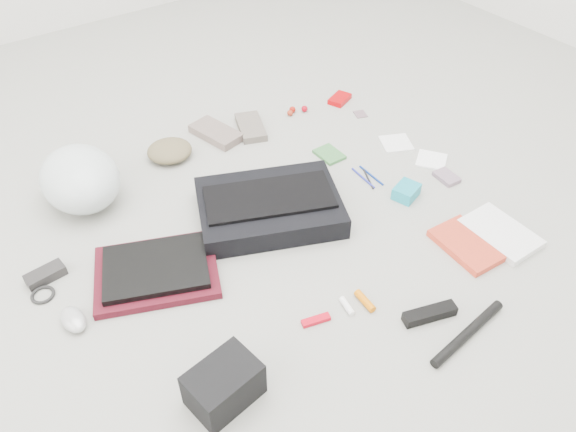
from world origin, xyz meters
TOP-DOWN VIEW (x-y plane):
  - ground_plane at (0.00, 0.00)m, footprint 4.00×4.00m
  - messenger_bag at (-0.02, 0.08)m, footprint 0.57×0.50m
  - bag_flap at (-0.02, 0.08)m, footprint 0.47×0.35m
  - laptop_sleeve at (-0.46, 0.06)m, footprint 0.45×0.40m
  - laptop at (-0.46, 0.06)m, footprint 0.38×0.33m
  - bike_helmet at (-0.51, 0.53)m, footprint 0.28×0.34m
  - beanie at (-0.14, 0.59)m, footprint 0.22×0.22m
  - mitten_left at (0.08, 0.61)m, footprint 0.16×0.24m
  - mitten_right at (0.22, 0.57)m, footprint 0.16×0.22m
  - power_brick at (-0.74, 0.25)m, footprint 0.12×0.06m
  - cable_coil at (-0.77, 0.18)m, footprint 0.08×0.08m
  - mouse at (-0.73, 0.03)m, footprint 0.07×0.11m
  - camera_bag at (-0.50, -0.42)m, footprint 0.19×0.15m
  - multitool at (-0.17, -0.37)m, footprint 0.09×0.04m
  - toiletry_tube_white at (-0.06, -0.38)m, footprint 0.03×0.07m
  - toiletry_tube_orange at (-0.01, -0.40)m, footprint 0.03×0.08m
  - u_lock at (0.11, -0.55)m, footprint 0.16×0.09m
  - bike_pump at (0.15, -0.66)m, footprint 0.31×0.06m
  - book_red at (0.42, -0.42)m, footprint 0.17×0.23m
  - book_white at (0.55, -0.45)m, footprint 0.16×0.24m
  - notepad at (0.37, 0.24)m, footprint 0.08×0.11m
  - pen_blue at (0.38, 0.05)m, footprint 0.02×0.14m
  - pen_black at (0.39, 0.04)m, footprint 0.06×0.11m
  - pen_navy at (0.42, 0.04)m, footprint 0.01×0.14m
  - accordion_wallet at (0.44, -0.12)m, footprint 0.11×0.10m
  - card_deck at (0.63, -0.13)m, footprint 0.07×0.10m
  - napkin_top at (0.64, 0.14)m, footprint 0.16×0.16m
  - napkin_bottom at (0.67, -0.02)m, footprint 0.15×0.15m
  - lollipop_a at (0.42, 0.56)m, footprint 0.03×0.03m
  - lollipop_b at (0.44, 0.58)m, footprint 0.03×0.03m
  - lollipop_c at (0.49, 0.55)m, footprint 0.03×0.03m
  - altoids_tin at (0.67, 0.53)m, footprint 0.12×0.10m
  - stamp_sheet at (0.67, 0.39)m, footprint 0.06×0.07m

SIDE VIEW (x-z plane):
  - ground_plane at x=0.00m, z-range 0.00..0.00m
  - stamp_sheet at x=0.67m, z-range 0.00..0.00m
  - napkin_bottom at x=0.67m, z-range 0.00..0.01m
  - napkin_top at x=0.64m, z-range 0.00..0.01m
  - pen_black at x=0.39m, z-range 0.00..0.01m
  - pen_blue at x=0.38m, z-range 0.00..0.01m
  - pen_navy at x=0.42m, z-range 0.00..0.01m
  - cable_coil at x=-0.77m, z-range 0.00..0.01m
  - notepad at x=0.37m, z-range 0.00..0.01m
  - multitool at x=-0.17m, z-range 0.00..0.01m
  - card_deck at x=0.63m, z-range 0.00..0.02m
  - toiletry_tube_white at x=-0.06m, z-range 0.00..0.02m
  - altoids_tin at x=0.67m, z-range 0.00..0.02m
  - toiletry_tube_orange at x=-0.01m, z-range 0.00..0.02m
  - book_red at x=0.42m, z-range 0.00..0.02m
  - book_white at x=0.55m, z-range 0.00..0.03m
  - laptop_sleeve at x=-0.46m, z-range 0.00..0.03m
  - lollipop_a at x=0.42m, z-range 0.00..0.03m
  - lollipop_c at x=0.49m, z-range 0.00..0.03m
  - lollipop_b at x=0.44m, z-range 0.00..0.03m
  - bike_pump at x=0.15m, z-range 0.00..0.03m
  - mitten_right at x=0.22m, z-range 0.00..0.03m
  - u_lock at x=0.11m, z-range 0.00..0.03m
  - power_brick at x=-0.74m, z-range 0.00..0.03m
  - mitten_left at x=0.08m, z-range 0.00..0.03m
  - mouse at x=-0.73m, z-range 0.00..0.04m
  - accordion_wallet at x=0.44m, z-range 0.00..0.05m
  - beanie at x=-0.14m, z-range 0.00..0.06m
  - laptop at x=-0.46m, z-range 0.03..0.05m
  - messenger_bag at x=-0.02m, z-range 0.00..0.08m
  - camera_bag at x=-0.50m, z-range 0.00..0.12m
  - bag_flap at x=-0.02m, z-range 0.08..0.09m
  - bike_helmet at x=-0.51m, z-range 0.00..0.20m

